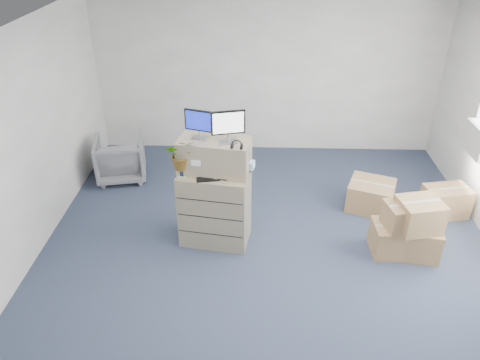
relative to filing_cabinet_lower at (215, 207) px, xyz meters
name	(u,v)px	position (x,y,z in m)	size (l,w,h in m)	color
ground	(268,272)	(0.70, -0.66, -0.52)	(7.00, 7.00, 0.00)	#232B3F
wall_back	(267,75)	(0.70, 2.85, 0.88)	(6.00, 0.02, 2.80)	#BAB7B0
filing_cabinet_lower	(215,207)	(0.00, 0.00, 0.00)	(0.88, 0.54, 1.03)	tan
filing_cabinet_upper	(214,156)	(0.01, 0.05, 0.74)	(0.88, 0.44, 0.44)	tan
monitor_left	(199,123)	(-0.17, 0.09, 1.16)	(0.36, 0.20, 0.37)	#99999E
monitor_right	(228,125)	(0.19, -0.01, 1.18)	(0.41, 0.20, 0.41)	#99999E
headphones	(237,145)	(0.30, -0.16, 0.99)	(0.14, 0.14, 0.02)	black
keyboard	(213,177)	(0.00, -0.12, 0.53)	(0.42, 0.17, 0.02)	black
mouse	(237,179)	(0.30, -0.15, 0.53)	(0.09, 0.06, 0.03)	silver
water_bottle	(220,163)	(0.07, 0.03, 0.65)	(0.08, 0.08, 0.26)	#9A9DA2
phone_dock	(208,170)	(-0.08, 0.01, 0.56)	(0.07, 0.06, 0.13)	silver
external_drive	(245,168)	(0.38, 0.10, 0.54)	(0.19, 0.14, 0.06)	black
tissue_box	(244,164)	(0.38, 0.06, 0.62)	(0.25, 0.13, 0.09)	#3E97D4
potted_plant	(183,157)	(-0.38, -0.03, 0.75)	(0.43, 0.47, 0.42)	#AFCDA5
office_chair	(120,156)	(-1.70, 1.62, -0.12)	(0.77, 0.72, 0.79)	slate
cardboard_boxes	(405,216)	(2.58, 0.20, -0.21)	(1.80, 1.76, 0.82)	olive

